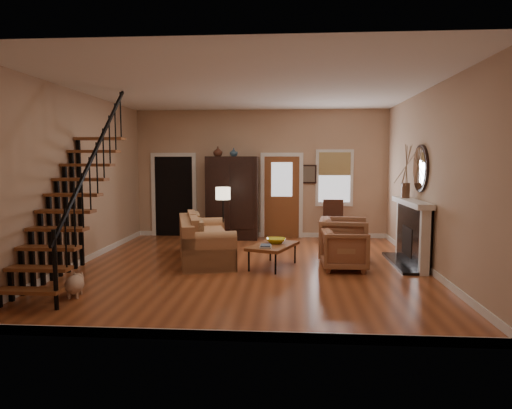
# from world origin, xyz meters

# --- Properties ---
(room) EXTENTS (7.00, 7.33, 3.30)m
(room) POSITION_xyz_m (-0.41, 1.76, 1.51)
(room) COLOR #9C4D27
(room) RESTS_ON ground
(staircase) EXTENTS (0.94, 2.80, 3.20)m
(staircase) POSITION_xyz_m (-2.78, -1.30, 1.60)
(staircase) COLOR brown
(staircase) RESTS_ON ground
(fireplace) EXTENTS (0.33, 1.95, 2.30)m
(fireplace) POSITION_xyz_m (3.13, 0.50, 0.74)
(fireplace) COLOR black
(fireplace) RESTS_ON ground
(armoire) EXTENTS (1.30, 0.60, 2.10)m
(armoire) POSITION_xyz_m (-0.70, 3.15, 1.05)
(armoire) COLOR black
(armoire) RESTS_ON ground
(vase_a) EXTENTS (0.24, 0.24, 0.25)m
(vase_a) POSITION_xyz_m (-1.05, 3.05, 2.22)
(vase_a) COLOR #4C2619
(vase_a) RESTS_ON armoire
(vase_b) EXTENTS (0.20, 0.20, 0.21)m
(vase_b) POSITION_xyz_m (-0.65, 3.05, 2.21)
(vase_b) COLOR #334C60
(vase_b) RESTS_ON armoire
(sofa) EXTENTS (1.51, 2.42, 0.84)m
(sofa) POSITION_xyz_m (-0.93, 0.57, 0.42)
(sofa) COLOR #AF794F
(sofa) RESTS_ON ground
(coffee_table) EXTENTS (1.02, 1.28, 0.43)m
(coffee_table) POSITION_xyz_m (0.44, 0.07, 0.22)
(coffee_table) COLOR brown
(coffee_table) RESTS_ON ground
(bowl) EXTENTS (0.38, 0.38, 0.09)m
(bowl) POSITION_xyz_m (0.49, 0.22, 0.48)
(bowl) COLOR gold
(bowl) RESTS_ON coffee_table
(books) EXTENTS (0.21, 0.28, 0.05)m
(books) POSITION_xyz_m (0.32, -0.23, 0.46)
(books) COLOR beige
(books) RESTS_ON coffee_table
(armchair_left) EXTENTS (0.82, 0.80, 0.74)m
(armchair_left) POSITION_xyz_m (1.76, -0.05, 0.37)
(armchair_left) COLOR brown
(armchair_left) RESTS_ON ground
(armchair_right) EXTENTS (1.04, 1.02, 0.86)m
(armchair_right) POSITION_xyz_m (1.83, 0.74, 0.43)
(armchair_right) COLOR brown
(armchair_right) RESTS_ON ground
(floor_lamp) EXTENTS (0.38, 0.38, 1.41)m
(floor_lamp) POSITION_xyz_m (-0.71, 1.55, 0.71)
(floor_lamp) COLOR black
(floor_lamp) RESTS_ON ground
(side_chair) EXTENTS (0.54, 0.54, 1.02)m
(side_chair) POSITION_xyz_m (1.85, 2.95, 0.51)
(side_chair) COLOR #3E1F13
(side_chair) RESTS_ON ground
(dog) EXTENTS (0.35, 0.50, 0.33)m
(dog) POSITION_xyz_m (-2.40, -2.02, 0.16)
(dog) COLOR #D5AF91
(dog) RESTS_ON ground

